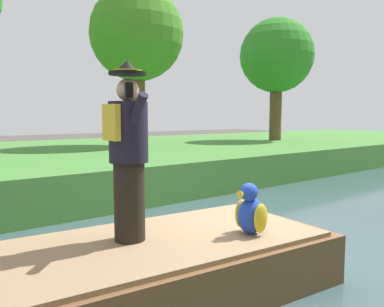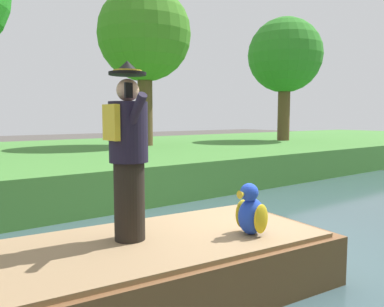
{
  "view_description": "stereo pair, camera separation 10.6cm",
  "coord_description": "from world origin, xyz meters",
  "px_view_note": "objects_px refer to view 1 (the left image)",
  "views": [
    {
      "loc": [
        3.34,
        -3.75,
        2.0
      ],
      "look_at": [
        0.18,
        -1.22,
        1.61
      ],
      "focal_mm": 36.05,
      "sensor_mm": 36.0,
      "label": 1
    },
    {
      "loc": [
        3.4,
        -3.67,
        2.0
      ],
      "look_at": [
        0.18,
        -1.22,
        1.61
      ],
      "focal_mm": 36.05,
      "sensor_mm": 36.0,
      "label": 2
    }
  ],
  "objects_px": {
    "tree_slender": "(137,35)",
    "tree_tall": "(277,57)",
    "boat": "(142,271)",
    "person_pirate": "(128,152)",
    "parrot_plush": "(251,212)"
  },
  "relations": [
    {
      "from": "tree_slender",
      "to": "tree_tall",
      "type": "xyz_separation_m",
      "value": [
        1.06,
        6.29,
        -0.26
      ]
    },
    {
      "from": "tree_tall",
      "to": "boat",
      "type": "bearing_deg",
      "value": -56.47
    },
    {
      "from": "boat",
      "to": "tree_tall",
      "type": "relative_size",
      "value": 0.84
    },
    {
      "from": "boat",
      "to": "person_pirate",
      "type": "xyz_separation_m",
      "value": [
        -0.13,
        -0.07,
        1.23
      ]
    },
    {
      "from": "boat",
      "to": "parrot_plush",
      "type": "bearing_deg",
      "value": 64.97
    },
    {
      "from": "person_pirate",
      "to": "boat",
      "type": "bearing_deg",
      "value": 23.01
    },
    {
      "from": "tree_slender",
      "to": "tree_tall",
      "type": "distance_m",
      "value": 6.38
    },
    {
      "from": "tree_tall",
      "to": "person_pirate",
      "type": "bearing_deg",
      "value": -57.1
    },
    {
      "from": "person_pirate",
      "to": "tree_slender",
      "type": "height_order",
      "value": "tree_slender"
    },
    {
      "from": "person_pirate",
      "to": "parrot_plush",
      "type": "xyz_separation_m",
      "value": [
        0.64,
        1.15,
        -0.68
      ]
    },
    {
      "from": "tree_tall",
      "to": "parrot_plush",
      "type": "bearing_deg",
      "value": -52.0
    },
    {
      "from": "tree_slender",
      "to": "person_pirate",
      "type": "bearing_deg",
      "value": -31.37
    },
    {
      "from": "person_pirate",
      "to": "tree_tall",
      "type": "xyz_separation_m",
      "value": [
        -7.41,
        11.44,
        2.92
      ]
    },
    {
      "from": "boat",
      "to": "tree_tall",
      "type": "distance_m",
      "value": 14.26
    },
    {
      "from": "person_pirate",
      "to": "parrot_plush",
      "type": "bearing_deg",
      "value": 56.54
    }
  ]
}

